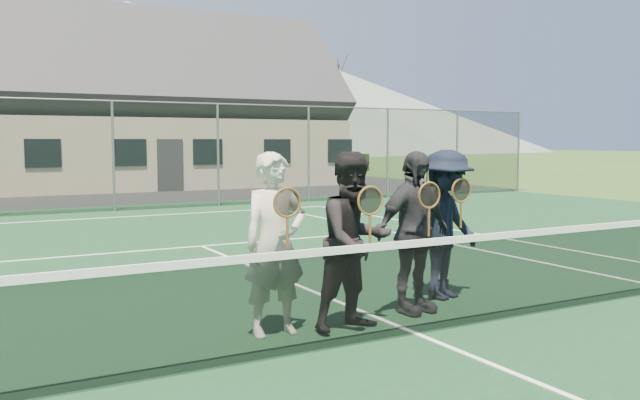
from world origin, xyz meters
The scene contains 16 objects.
ground centered at (0.00, 20.00, 0.00)m, with size 220.00×220.00×0.00m, color #2B4B1A.
court_surface centered at (0.00, 0.00, 0.01)m, with size 30.00×30.00×0.02m, color #14381E.
hedge_row centered at (0.00, 32.00, 0.55)m, with size 40.00×1.20×1.10m, color black.
hill_centre centered at (20.00, 95.00, 11.00)m, with size 120.00×120.00×22.00m, color #596B60.
hill_east centered at (55.00, 95.00, 7.00)m, with size 90.00×90.00×14.00m, color slate.
court_markings centered at (0.00, 0.00, 0.02)m, with size 11.03×23.83×0.01m.
tennis_net centered at (0.00, 0.00, 0.54)m, with size 11.68×0.08×1.10m.
perimeter_fence centered at (0.00, 13.50, 1.52)m, with size 30.07×0.07×3.02m.
clubhouse centered at (4.00, 24.00, 3.99)m, with size 15.60×8.20×7.70m.
tree_c centered at (2.00, 33.00, 5.79)m, with size 3.20×3.20×7.77m.
tree_d centered at (12.00, 33.00, 5.79)m, with size 3.20×3.20×7.77m.
tree_e centered at (18.00, 33.00, 5.79)m, with size 3.20×3.20×7.77m.
player_a centered at (-1.22, 0.69, 0.92)m, with size 0.66×0.50×1.80m.
player_b centered at (-0.43, 0.47, 0.92)m, with size 0.94×0.77×1.80m.
player_c centered at (0.49, 0.72, 0.92)m, with size 1.11×0.60×1.80m.
player_d centered at (1.25, 1.09, 0.92)m, with size 1.31×0.98×1.80m.
Camera 1 is at (-4.01, -5.25, 1.93)m, focal length 38.00 mm.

